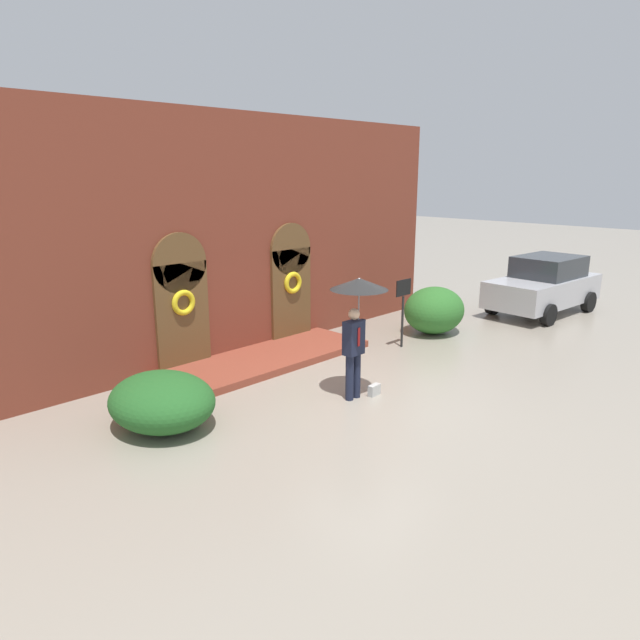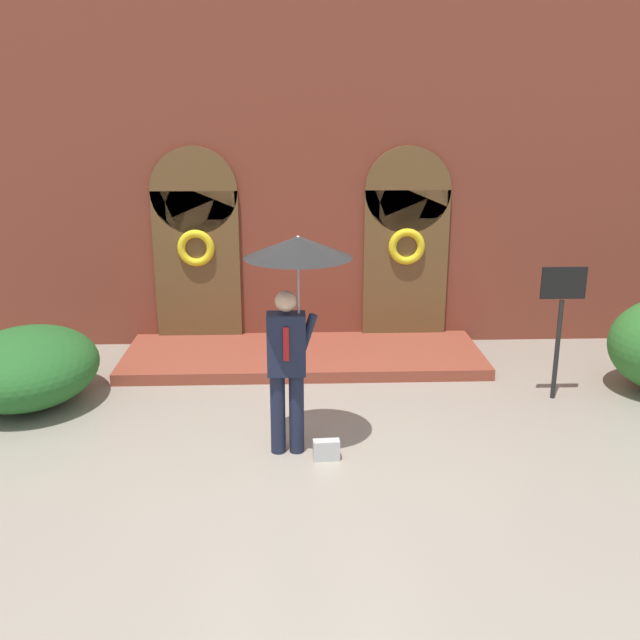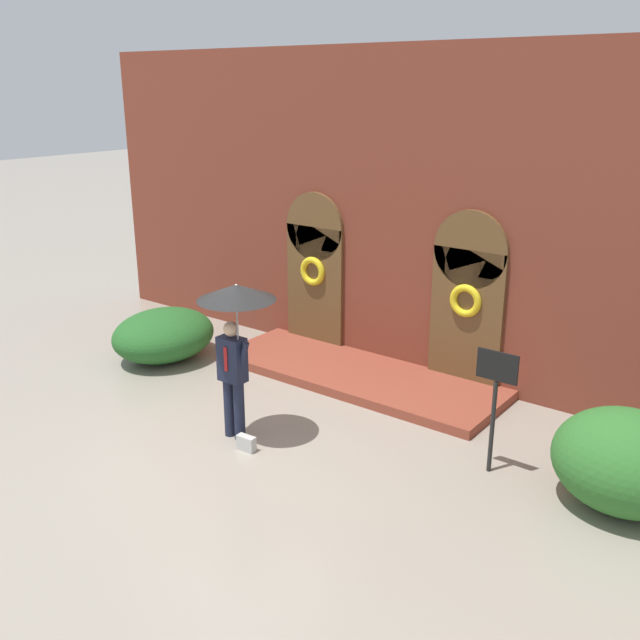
{
  "view_description": "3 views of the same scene",
  "coord_description": "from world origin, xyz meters",
  "px_view_note": "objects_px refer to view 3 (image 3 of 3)",
  "views": [
    {
      "loc": [
        -8.04,
        -6.63,
        4.27
      ],
      "look_at": [
        -0.14,
        1.16,
        1.39
      ],
      "focal_mm": 32.0,
      "sensor_mm": 36.0,
      "label": 1
    },
    {
      "loc": [
        -0.13,
        -6.83,
        3.58
      ],
      "look_at": [
        0.18,
        1.38,
        1.13
      ],
      "focal_mm": 40.0,
      "sensor_mm": 36.0,
      "label": 2
    },
    {
      "loc": [
        6.5,
        -6.57,
        4.98
      ],
      "look_at": [
        0.15,
        1.77,
        1.47
      ],
      "focal_mm": 40.0,
      "sensor_mm": 36.0,
      "label": 3
    }
  ],
  "objects_px": {
    "sign_post": "(495,392)",
    "shrub_right": "(626,462)",
    "shrub_left": "(164,335)",
    "person_with_umbrella": "(235,315)",
    "handbag": "(246,443)"
  },
  "relations": [
    {
      "from": "person_with_umbrella",
      "to": "shrub_right",
      "type": "bearing_deg",
      "value": 17.12
    },
    {
      "from": "handbag",
      "to": "sign_post",
      "type": "xyz_separation_m",
      "value": [
        2.99,
        1.56,
        1.05
      ]
    },
    {
      "from": "sign_post",
      "to": "shrub_left",
      "type": "distance_m",
      "value": 6.69
    },
    {
      "from": "shrub_left",
      "to": "sign_post",
      "type": "bearing_deg",
      "value": -1.08
    },
    {
      "from": "person_with_umbrella",
      "to": "shrub_left",
      "type": "distance_m",
      "value": 3.94
    },
    {
      "from": "person_with_umbrella",
      "to": "handbag",
      "type": "height_order",
      "value": "person_with_umbrella"
    },
    {
      "from": "handbag",
      "to": "shrub_left",
      "type": "distance_m",
      "value": 4.05
    },
    {
      "from": "handbag",
      "to": "sign_post",
      "type": "height_order",
      "value": "sign_post"
    },
    {
      "from": "person_with_umbrella",
      "to": "shrub_left",
      "type": "xyz_separation_m",
      "value": [
        -3.35,
        1.49,
        -1.44
      ]
    },
    {
      "from": "handbag",
      "to": "sign_post",
      "type": "bearing_deg",
      "value": 23.98
    },
    {
      "from": "shrub_left",
      "to": "shrub_right",
      "type": "distance_m",
      "value": 8.31
    },
    {
      "from": "shrub_right",
      "to": "shrub_left",
      "type": "bearing_deg",
      "value": -179.76
    },
    {
      "from": "sign_post",
      "to": "handbag",
      "type": "bearing_deg",
      "value": -152.37
    },
    {
      "from": "sign_post",
      "to": "person_with_umbrella",
      "type": "bearing_deg",
      "value": -157.54
    },
    {
      "from": "sign_post",
      "to": "shrub_right",
      "type": "xyz_separation_m",
      "value": [
        1.65,
        0.16,
        -0.53
      ]
    }
  ]
}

